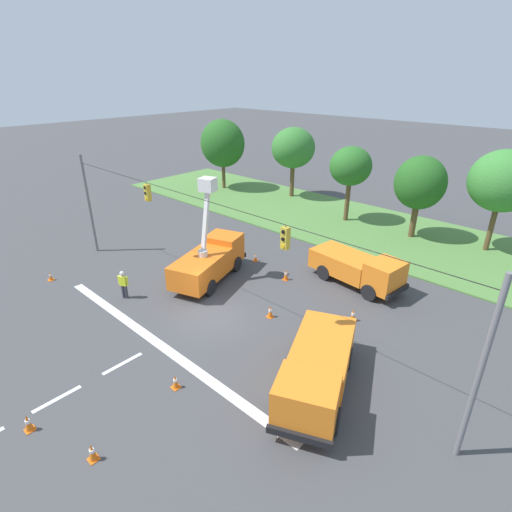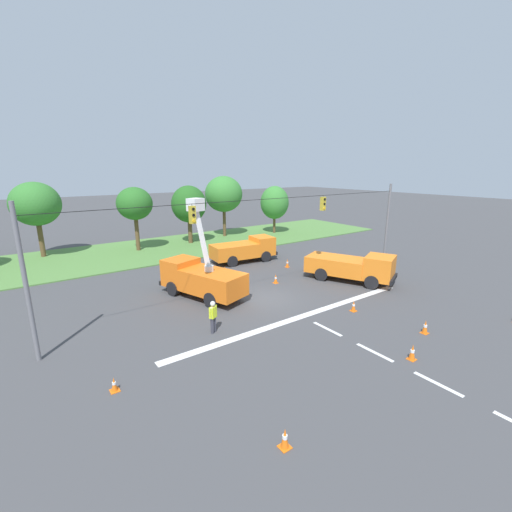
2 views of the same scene
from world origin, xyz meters
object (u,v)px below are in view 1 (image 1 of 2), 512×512
at_px(tree_far_west, 223,143).
at_px(utility_truck_support_near, 358,268).
at_px(traffic_cone_lane_edge_a, 175,381).
at_px(traffic_cone_far_left, 353,315).
at_px(tree_west, 293,148).
at_px(road_worker, 123,283).
at_px(traffic_cone_far_right, 92,452).
at_px(traffic_cone_near_bucket, 255,257).
at_px(utility_truck_support_far, 317,369).
at_px(traffic_cone_centre_line, 270,311).
at_px(tree_east, 420,183).
at_px(tree_centre, 351,167).
at_px(utility_truck_bucket_lift, 210,259).
at_px(traffic_cone_mid_left, 28,423).
at_px(traffic_cone_foreground_left, 286,274).
at_px(traffic_cone_foreground_right, 50,276).
at_px(tree_far_east, 503,181).

relative_size(tree_far_west, utility_truck_support_near, 1.23).
bearing_deg(traffic_cone_lane_edge_a, traffic_cone_far_left, 72.95).
distance_m(tree_west, road_worker, 24.59).
distance_m(traffic_cone_far_left, traffic_cone_far_right, 13.85).
xyz_separation_m(utility_truck_support_near, traffic_cone_near_bucket, (-7.06, -1.82, -0.87)).
distance_m(utility_truck_support_far, road_worker, 12.86).
distance_m(traffic_cone_far_left, traffic_cone_centre_line, 4.48).
height_order(tree_east, traffic_cone_far_right, tree_east).
xyz_separation_m(tree_centre, utility_truck_bucket_lift, (-0.59, -15.68, -3.51)).
bearing_deg(traffic_cone_far_left, utility_truck_support_near, 117.22).
bearing_deg(traffic_cone_mid_left, traffic_cone_far_left, 70.60).
distance_m(tree_far_west, traffic_cone_foreground_left, 23.51).
xyz_separation_m(road_worker, traffic_cone_foreground_right, (-5.55, -2.10, -0.71)).
height_order(tree_far_west, traffic_cone_foreground_left, tree_far_west).
bearing_deg(utility_truck_bucket_lift, traffic_cone_far_right, -58.60).
height_order(tree_far_east, traffic_cone_foreground_right, tree_far_east).
relative_size(traffic_cone_foreground_left, traffic_cone_far_right, 1.05).
relative_size(road_worker, traffic_cone_lane_edge_a, 2.58).
relative_size(tree_far_west, traffic_cone_near_bucket, 12.46).
bearing_deg(tree_far_west, tree_far_east, 2.72).
bearing_deg(tree_east, traffic_cone_far_right, -88.91).
distance_m(utility_truck_bucket_lift, traffic_cone_far_left, 9.61).
height_order(tree_centre, utility_truck_bucket_lift, tree_centre).
distance_m(utility_truck_bucket_lift, utility_truck_support_near, 9.39).
xyz_separation_m(tree_centre, traffic_cone_far_left, (8.76, -13.71, -4.55)).
bearing_deg(traffic_cone_centre_line, tree_centre, 107.64).
bearing_deg(tree_far_west, road_worker, -56.72).
relative_size(traffic_cone_foreground_left, traffic_cone_foreground_right, 1.29).
height_order(traffic_cone_foreground_right, traffic_cone_far_left, traffic_cone_far_left).
bearing_deg(road_worker, utility_truck_support_far, 5.99).
distance_m(tree_far_east, traffic_cone_centre_line, 19.49).
bearing_deg(utility_truck_support_near, utility_truck_support_far, -69.77).
relative_size(utility_truck_support_near, traffic_cone_foreground_left, 8.04).
xyz_separation_m(utility_truck_support_near, traffic_cone_foreground_right, (-14.83, -12.97, -0.88)).
bearing_deg(traffic_cone_mid_left, tree_far_west, 124.74).
distance_m(utility_truck_support_near, traffic_cone_mid_left, 18.79).
bearing_deg(tree_east, traffic_cone_foreground_left, -102.89).
xyz_separation_m(tree_east, utility_truck_support_far, (4.29, -19.60, -3.33)).
bearing_deg(tree_far_west, utility_truck_support_near, -23.50).
bearing_deg(tree_far_west, tree_west, 18.75).
distance_m(utility_truck_bucket_lift, traffic_cone_foreground_left, 5.01).
relative_size(traffic_cone_foreground_right, traffic_cone_near_bucket, 0.98).
bearing_deg(traffic_cone_far_left, tree_far_west, 151.06).
bearing_deg(utility_truck_bucket_lift, traffic_cone_mid_left, -71.83).
xyz_separation_m(traffic_cone_foreground_left, traffic_cone_far_right, (3.42, -14.89, -0.02)).
distance_m(tree_east, traffic_cone_foreground_right, 27.31).
relative_size(tree_centre, tree_east, 1.00).
relative_size(tree_far_west, road_worker, 4.34).
bearing_deg(utility_truck_bucket_lift, traffic_cone_foreground_left, 40.63).
xyz_separation_m(tree_east, traffic_cone_foreground_left, (-2.90, -12.65, -4.11)).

